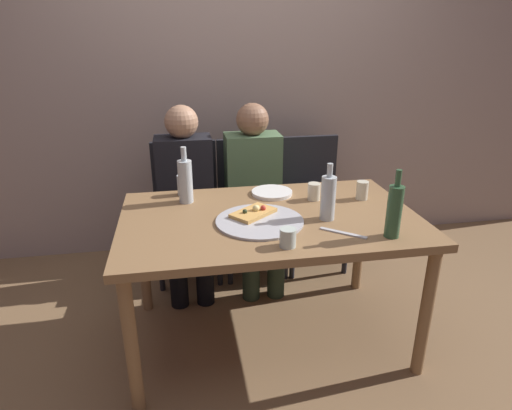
{
  "coord_description": "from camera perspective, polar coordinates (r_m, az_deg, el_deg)",
  "views": [
    {
      "loc": [
        -0.42,
        -1.96,
        1.59
      ],
      "look_at": [
        -0.07,
        0.03,
        0.78
      ],
      "focal_mm": 30.67,
      "sensor_mm": 36.0,
      "label": 1
    }
  ],
  "objects": [
    {
      "name": "back_wall",
      "position": [
        3.28,
        -2.84,
        16.63
      ],
      "size": [
        6.0,
        0.1,
        2.6
      ],
      "primitive_type": "cube",
      "color": "gray",
      "rests_on": "ground_plane"
    },
    {
      "name": "chair_left",
      "position": [
        3.01,
        -9.08,
        0.52
      ],
      "size": [
        0.44,
        0.44,
        0.9
      ],
      "rotation": [
        0.0,
        0.0,
        3.14
      ],
      "color": "black",
      "rests_on": "ground_plane"
    },
    {
      "name": "tumbler_near",
      "position": [
        1.86,
        4.17,
        -4.27
      ],
      "size": [
        0.07,
        0.07,
        0.08
      ],
      "primitive_type": "cylinder",
      "color": "#B7C6BC",
      "rests_on": "dining_table"
    },
    {
      "name": "beer_bottle",
      "position": [
        2.34,
        -9.2,
        3.17
      ],
      "size": [
        0.08,
        0.08,
        0.3
      ],
      "color": "#B2BCC1",
      "rests_on": "dining_table"
    },
    {
      "name": "short_glass",
      "position": [
        2.39,
        7.57,
        1.75
      ],
      "size": [
        0.07,
        0.07,
        0.09
      ],
      "primitive_type": "cylinder",
      "color": "beige",
      "rests_on": "dining_table"
    },
    {
      "name": "tumbler_far",
      "position": [
        2.45,
        13.68,
        1.88
      ],
      "size": [
        0.07,
        0.07,
        0.1
      ],
      "primitive_type": "cylinder",
      "color": "beige",
      "rests_on": "dining_table"
    },
    {
      "name": "guest_in_beanie",
      "position": [
        2.87,
        -0.13,
        2.41
      ],
      "size": [
        0.36,
        0.56,
        1.17
      ],
      "rotation": [
        0.0,
        0.0,
        3.14
      ],
      "color": "#4C6B47",
      "rests_on": "ground_plane"
    },
    {
      "name": "wine_bottle",
      "position": [
        2.12,
        9.39,
        1.02
      ],
      "size": [
        0.07,
        0.07,
        0.28
      ],
      "color": "#B2BCC1",
      "rests_on": "dining_table"
    },
    {
      "name": "water_bottle",
      "position": [
        2.0,
        17.59,
        -0.69
      ],
      "size": [
        0.07,
        0.07,
        0.31
      ],
      "color": "#2D5133",
      "rests_on": "dining_table"
    },
    {
      "name": "pizza_tray",
      "position": [
        2.1,
        0.48,
        -2.11
      ],
      "size": [
        0.42,
        0.42,
        0.01
      ],
      "primitive_type": "cylinder",
      "color": "#ADADB2",
      "rests_on": "dining_table"
    },
    {
      "name": "guest_in_sweater",
      "position": [
        2.83,
        -9.14,
        1.85
      ],
      "size": [
        0.36,
        0.56,
        1.17
      ],
      "rotation": [
        0.0,
        0.0,
        3.14
      ],
      "color": "black",
      "rests_on": "ground_plane"
    },
    {
      "name": "ground_plane",
      "position": [
        2.56,
        1.62,
        -16.72
      ],
      "size": [
        8.0,
        8.0,
        0.0
      ],
      "primitive_type": "plane",
      "color": "brown"
    },
    {
      "name": "plate_stack",
      "position": [
        2.46,
        2.1,
        1.64
      ],
      "size": [
        0.23,
        0.23,
        0.02
      ],
      "primitive_type": "cylinder",
      "color": "white",
      "rests_on": "dining_table"
    },
    {
      "name": "chair_middle",
      "position": [
        3.05,
        -0.62,
        1.06
      ],
      "size": [
        0.44,
        0.44,
        0.9
      ],
      "rotation": [
        0.0,
        0.0,
        3.14
      ],
      "color": "black",
      "rests_on": "ground_plane"
    },
    {
      "name": "table_knife",
      "position": [
        2.02,
        11.31,
        -3.59
      ],
      "size": [
        0.18,
        0.16,
        0.01
      ],
      "primitive_type": "cube",
      "rotation": [
        0.0,
        0.0,
        5.59
      ],
      "color": "#B7B7BC",
      "rests_on": "dining_table"
    },
    {
      "name": "pizza_slice_last",
      "position": [
        2.15,
        -0.29,
        -1.0
      ],
      "size": [
        0.25,
        0.24,
        0.05
      ],
      "color": "tan",
      "rests_on": "pizza_tray"
    },
    {
      "name": "dining_table",
      "position": [
        2.21,
        1.8,
        -3.24
      ],
      "size": [
        1.47,
        0.91,
        0.73
      ],
      "color": "olive",
      "rests_on": "ground_plane"
    },
    {
      "name": "wine_glass",
      "position": [
        2.47,
        -9.53,
        2.58
      ],
      "size": [
        0.06,
        0.06,
        0.11
      ],
      "primitive_type": "cylinder",
      "color": "silver",
      "rests_on": "dining_table"
    },
    {
      "name": "chair_right",
      "position": [
        3.14,
        7.08,
        1.54
      ],
      "size": [
        0.44,
        0.44,
        0.9
      ],
      "rotation": [
        0.0,
        0.0,
        3.14
      ],
      "color": "black",
      "rests_on": "ground_plane"
    }
  ]
}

